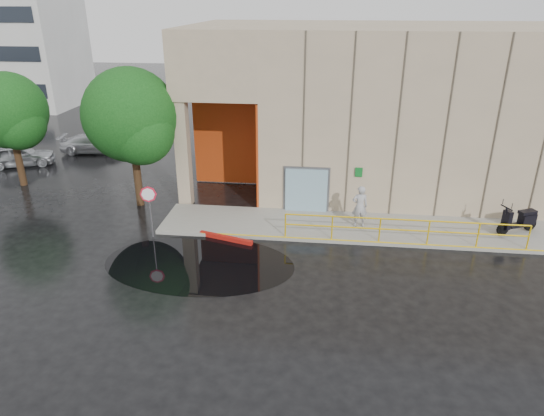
# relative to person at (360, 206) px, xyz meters

# --- Properties ---
(ground) EXTENTS (120.00, 120.00, 0.00)m
(ground) POSITION_rel_person_xyz_m (-2.55, -4.50, -1.07)
(ground) COLOR black
(ground) RESTS_ON ground
(sidewalk) EXTENTS (20.00, 3.00, 0.15)m
(sidewalk) POSITION_rel_person_xyz_m (1.45, 0.00, -1.00)
(sidewalk) COLOR gray
(sidewalk) RESTS_ON ground
(building) EXTENTS (20.00, 10.17, 8.00)m
(building) POSITION_rel_person_xyz_m (2.55, 6.49, 3.13)
(building) COLOR tan
(building) RESTS_ON ground
(guardrail) EXTENTS (9.56, 0.06, 1.03)m
(guardrail) POSITION_rel_person_xyz_m (1.70, -1.35, -0.39)
(guardrail) COLOR gold
(guardrail) RESTS_ON sidewalk
(distant_building) EXTENTS (12.00, 8.08, 15.00)m
(distant_building) POSITION_rel_person_xyz_m (-30.55, 23.48, 6.43)
(distant_building) COLOR #B6B7B2
(distant_building) RESTS_ON ground
(person) EXTENTS (0.73, 0.53, 1.84)m
(person) POSITION_rel_person_xyz_m (0.00, 0.00, 0.00)
(person) COLOR #9E9FA3
(person) RESTS_ON sidewalk
(scooter) EXTENTS (2.00, 1.38, 1.52)m
(scooter) POSITION_rel_person_xyz_m (6.54, 0.12, -0.05)
(scooter) COLOR black
(scooter) RESTS_ON sidewalk
(stop_sign) EXTENTS (0.68, 0.15, 2.26)m
(stop_sign) POSITION_rel_person_xyz_m (-8.58, -1.74, 0.60)
(stop_sign) COLOR slate
(stop_sign) RESTS_ON ground
(red_curb) EXTENTS (2.35, 0.86, 0.18)m
(red_curb) POSITION_rel_person_xyz_m (-5.48, -1.68, -0.98)
(red_curb) COLOR #A1150E
(red_curb) RESTS_ON ground
(puddle) EXTENTS (7.33, 4.63, 0.01)m
(puddle) POSITION_rel_person_xyz_m (-6.10, -3.70, -1.07)
(puddle) COLOR black
(puddle) RESTS_ON ground
(car_a) EXTENTS (4.15, 2.97, 1.31)m
(car_a) POSITION_rel_person_xyz_m (-19.55, 6.40, -0.42)
(car_a) COLOR silver
(car_a) RESTS_ON ground
(car_c) EXTENTS (4.22, 2.18, 1.17)m
(car_c) POSITION_rel_person_xyz_m (-16.47, 9.48, -0.49)
(car_c) COLOR #B9BBC1
(car_c) RESTS_ON ground
(tree_near) EXTENTS (4.25, 4.25, 6.49)m
(tree_near) POSITION_rel_person_xyz_m (-10.19, 1.42, 3.13)
(tree_near) COLOR black
(tree_near) RESTS_ON ground
(tree_far) EXTENTS (3.85, 3.84, 5.91)m
(tree_far) POSITION_rel_person_xyz_m (-17.40, 3.37, 2.76)
(tree_far) COLOR black
(tree_far) RESTS_ON ground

